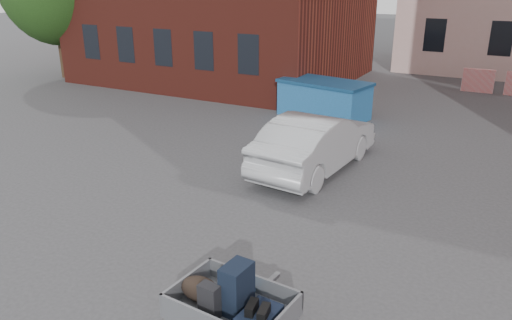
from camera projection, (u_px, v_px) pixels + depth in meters
The scene contains 4 objects.
ground at pixel (272, 217), 10.48m from camera, with size 120.00×120.00×0.00m, color #38383A.
trailer at pixel (231, 304), 6.74m from camera, with size 1.68×1.86×1.20m.
dumpster at pixel (324, 99), 17.69m from camera, with size 3.38×2.18×1.31m.
silver_car at pixel (316, 142), 12.84m from camera, with size 1.57×4.51×1.49m, color #A9ACB1.
Camera 1 is at (4.16, -8.44, 4.77)m, focal length 35.00 mm.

